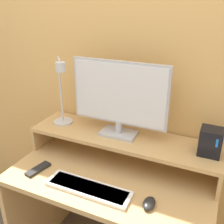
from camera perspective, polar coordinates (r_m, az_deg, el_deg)
wall_back at (r=1.52m, az=5.18°, el=9.45°), size 6.00×0.05×2.50m
desk at (r=1.60m, az=-0.09°, el=-19.81°), size 1.09×0.59×0.75m
monitor_shelf at (r=1.50m, az=2.37°, el=-6.04°), size 1.09×0.28×0.15m
monitor at (r=1.41m, az=1.60°, el=3.30°), size 0.54×0.12×0.42m
desk_lamp at (r=1.55m, az=-10.89°, el=3.57°), size 0.17×0.18×0.42m
router_dock at (r=1.38m, az=20.67°, el=-6.07°), size 0.11×0.10×0.14m
keyboard at (r=1.35m, az=-5.20°, el=-16.20°), size 0.44×0.12×0.02m
mouse at (r=1.27m, az=8.08°, el=-19.08°), size 0.06×0.09×0.03m
remote_control at (r=1.53m, az=-15.79°, el=-11.88°), size 0.08×0.15×0.02m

